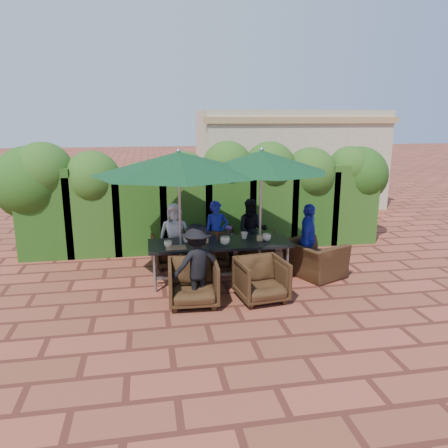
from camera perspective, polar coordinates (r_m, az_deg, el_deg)
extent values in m
plane|color=brown|center=(8.21, -0.03, -7.52)|extent=(80.00, 80.00, 0.00)
cube|color=black|center=(8.02, -0.59, -2.55)|extent=(2.59, 0.90, 0.05)
cube|color=gray|center=(8.21, -0.58, -6.61)|extent=(2.39, 0.05, 0.05)
cylinder|color=gray|center=(7.70, -9.00, -6.36)|extent=(0.05, 0.05, 0.70)
cylinder|color=gray|center=(8.36, -9.12, -4.73)|extent=(0.05, 0.05, 0.70)
cylinder|color=gray|center=(8.09, 8.26, -5.34)|extent=(0.05, 0.05, 0.70)
cylinder|color=gray|center=(8.72, 6.82, -3.88)|extent=(0.05, 0.05, 0.70)
cylinder|color=gray|center=(8.12, -5.56, -7.71)|extent=(0.44, 0.44, 0.03)
cylinder|color=gray|center=(7.76, -5.76, 0.45)|extent=(0.04, 0.04, 2.40)
cone|color=black|center=(7.60, -5.94, 7.96)|extent=(2.99, 2.99, 0.38)
sphere|color=gray|center=(7.58, -5.98, 9.47)|extent=(0.08, 0.08, 0.08)
cylinder|color=gray|center=(8.41, 4.60, -6.92)|extent=(0.44, 0.44, 0.03)
cylinder|color=gray|center=(8.07, 4.77, 0.98)|extent=(0.04, 0.04, 2.40)
cone|color=black|center=(7.91, 4.91, 8.21)|extent=(2.44, 2.44, 0.38)
sphere|color=gray|center=(7.89, 4.94, 9.66)|extent=(0.08, 0.08, 0.08)
imported|color=black|center=(9.02, -6.98, -3.21)|extent=(0.79, 0.75, 0.72)
imported|color=black|center=(9.09, -1.62, -2.57)|extent=(1.03, 0.99, 0.85)
imported|color=black|center=(9.13, 4.37, -2.83)|extent=(0.92, 0.89, 0.76)
imported|color=black|center=(7.14, -4.05, -7.37)|extent=(0.83, 0.78, 0.82)
imported|color=black|center=(7.31, 4.91, -7.00)|extent=(0.86, 0.81, 0.79)
imported|color=black|center=(8.53, 11.70, -3.77)|extent=(1.03, 1.21, 0.90)
imported|color=silver|center=(8.96, -6.45, -1.39)|extent=(0.67, 0.44, 1.30)
imported|color=#1D27A1|center=(8.91, -0.99, -1.24)|extent=(0.50, 0.41, 1.34)
imported|color=black|center=(9.19, 3.67, -0.84)|extent=(0.70, 0.51, 1.33)
imported|color=black|center=(7.07, -3.55, -5.31)|extent=(0.93, 0.61, 1.34)
imported|color=#1D27A1|center=(8.54, 10.88, -2.01)|extent=(0.71, 0.91, 1.39)
imported|color=#DC4D76|center=(9.12, -3.78, -2.87)|extent=(0.31, 0.27, 0.75)
imported|color=#9E55B9|center=(9.08, 0.72, -2.72)|extent=(0.36, 0.33, 0.81)
imported|color=#278724|center=(12.36, 5.00, 4.20)|extent=(1.85, 0.97, 1.88)
imported|color=#DC4D76|center=(12.58, 7.03, 4.20)|extent=(0.90, 0.57, 1.83)
imported|color=gray|center=(12.84, 10.32, 3.99)|extent=(1.17, 1.06, 1.70)
imported|color=beige|center=(7.76, -7.33, -2.59)|extent=(0.15, 0.15, 0.12)
imported|color=beige|center=(8.03, -4.93, -1.91)|extent=(0.14, 0.14, 0.13)
imported|color=beige|center=(7.85, 0.11, -2.18)|extent=(0.18, 0.18, 0.14)
imported|color=beige|center=(8.23, 2.65, -1.50)|extent=(0.13, 0.13, 0.13)
imported|color=beige|center=(8.14, 5.60, -1.73)|extent=(0.16, 0.16, 0.13)
cylinder|color=#B20C0A|center=(7.98, -2.17, -1.83)|extent=(0.04, 0.04, 0.17)
cylinder|color=#4C230C|center=(8.07, -0.90, -1.64)|extent=(0.04, 0.04, 0.17)
cube|color=#AF7B54|center=(7.70, -6.31, -3.07)|extent=(0.35, 0.25, 0.02)
cube|color=tan|center=(7.96, -2.51, -2.14)|extent=(0.12, 0.06, 0.10)
cube|color=tan|center=(8.13, 4.71, -1.84)|extent=(0.12, 0.06, 0.10)
cube|color=#16370F|center=(10.26, -22.09, 1.47)|extent=(1.15, 0.95, 1.95)
sphere|color=#16370F|center=(10.12, -22.54, 6.32)|extent=(1.27, 1.27, 1.27)
cube|color=#16370F|center=(10.11, -16.50, 1.23)|extent=(1.15, 0.95, 1.77)
sphere|color=#16370F|center=(9.98, -16.81, 5.63)|extent=(1.23, 1.23, 1.23)
cube|color=#16370F|center=(10.06, -10.82, 1.18)|extent=(1.15, 0.95, 1.66)
sphere|color=#16370F|center=(9.93, -11.01, 5.29)|extent=(0.92, 0.92, 0.92)
cube|color=#16370F|center=(10.08, -5.15, 1.91)|extent=(1.15, 0.95, 1.84)
sphere|color=#16370F|center=(9.94, -5.25, 6.54)|extent=(1.04, 1.04, 1.04)
cube|color=#16370F|center=(10.19, 0.45, 2.54)|extent=(1.15, 0.95, 1.99)
sphere|color=#16370F|center=(10.06, 0.46, 7.55)|extent=(1.16, 1.16, 1.16)
cube|color=#16370F|center=(10.43, 5.87, 2.58)|extent=(1.15, 0.95, 1.94)
sphere|color=#16370F|center=(10.29, 5.99, 7.34)|extent=(1.21, 1.21, 1.21)
cube|color=#16370F|center=(10.76, 10.99, 2.25)|extent=(1.15, 0.95, 1.76)
sphere|color=#16370F|center=(10.64, 11.18, 6.38)|extent=(1.28, 1.28, 1.28)
cube|color=#16370F|center=(11.14, 15.81, 2.75)|extent=(1.15, 0.95, 1.90)
sphere|color=#16370F|center=(11.02, 16.10, 7.10)|extent=(1.03, 1.03, 1.03)
sphere|color=#16370F|center=(10.32, -23.93, 4.90)|extent=(1.60, 1.60, 1.60)
sphere|color=#16370F|center=(11.27, 17.19, 6.11)|extent=(1.40, 1.40, 1.40)
cube|color=beige|center=(15.38, 8.32, 8.46)|extent=(6.00, 3.00, 3.20)
cube|color=tan|center=(13.95, 10.43, 13.20)|extent=(6.20, 0.25, 0.20)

